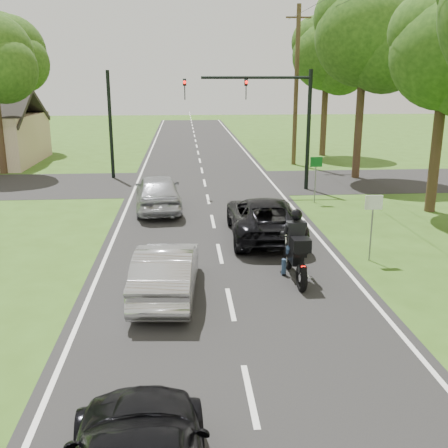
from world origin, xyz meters
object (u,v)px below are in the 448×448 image
at_px(utility_pole_far, 296,86).
at_px(sign_white, 373,212).
at_px(traffic_signal, 273,108).
at_px(silver_suv, 158,192).
at_px(sign_green, 316,168).
at_px(motorcycle_rider, 296,253).
at_px(silver_sedan, 167,271).
at_px(dark_suv, 263,217).

bearing_deg(utility_pole_far, sign_white, -94.51).
relative_size(traffic_signal, sign_white, 3.00).
relative_size(silver_suv, sign_green, 2.23).
bearing_deg(sign_green, silver_suv, -172.51).
bearing_deg(utility_pole_far, sign_green, -96.73).
xyz_separation_m(motorcycle_rider, silver_sedan, (-3.62, -0.84, -0.11)).
xyz_separation_m(dark_suv, utility_pole_far, (4.49, 16.22, 4.34)).
height_order(traffic_signal, utility_pole_far, utility_pole_far).
distance_m(traffic_signal, sign_green, 4.24).
distance_m(motorcycle_rider, utility_pole_far, 21.34).
distance_m(silver_sedan, silver_suv, 9.39).
bearing_deg(utility_pole_far, traffic_signal, -109.68).
xyz_separation_m(dark_suv, traffic_signal, (1.62, 8.22, 3.40)).
xyz_separation_m(dark_suv, sign_white, (2.99, -2.80, 0.86)).
height_order(motorcycle_rider, utility_pole_far, utility_pole_far).
height_order(motorcycle_rider, silver_suv, motorcycle_rider).
distance_m(dark_suv, sign_green, 6.16).
bearing_deg(motorcycle_rider, silver_sedan, -168.19).
bearing_deg(sign_green, sign_white, -91.43).
relative_size(silver_suv, traffic_signal, 0.74).
relative_size(silver_sedan, sign_green, 2.01).
bearing_deg(silver_sedan, motorcycle_rider, -162.72).
xyz_separation_m(silver_sedan, silver_suv, (-0.64, 9.37, 0.10)).
height_order(traffic_signal, sign_green, traffic_signal).
bearing_deg(dark_suv, traffic_signal, -100.19).
height_order(silver_sedan, sign_green, sign_green).
xyz_separation_m(motorcycle_rider, traffic_signal, (1.34, 12.48, 3.31)).
height_order(silver_sedan, utility_pole_far, utility_pole_far).
bearing_deg(motorcycle_rider, utility_pole_far, 77.16).
relative_size(silver_sedan, utility_pole_far, 0.43).
relative_size(utility_pole_far, sign_green, 4.71).
distance_m(dark_suv, utility_pole_far, 17.38).
bearing_deg(traffic_signal, utility_pole_far, 70.32).
bearing_deg(utility_pole_far, motorcycle_rider, -101.60).
bearing_deg(traffic_signal, silver_suv, -144.76).
bearing_deg(sign_green, dark_suv, -121.49).
height_order(dark_suv, silver_sedan, dark_suv).
height_order(motorcycle_rider, sign_white, sign_white).
bearing_deg(silver_suv, motorcycle_rider, 111.91).
distance_m(traffic_signal, sign_white, 11.39).
bearing_deg(silver_suv, sign_green, -177.15).
relative_size(motorcycle_rider, sign_green, 1.15).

